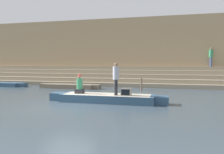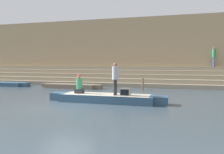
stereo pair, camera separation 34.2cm
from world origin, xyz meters
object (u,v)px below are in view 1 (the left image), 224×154
at_px(moored_boat_shore, 70,86).
at_px(mooring_post, 141,84).
at_px(person_standing, 116,76).
at_px(tv_set, 126,92).
at_px(person_rowing, 80,86).
at_px(person_on_steps, 211,56).
at_px(rowboat_main, 107,98).

height_order(moored_boat_shore, mooring_post, mooring_post).
height_order(person_standing, tv_set, person_standing).
xyz_separation_m(person_rowing, mooring_post, (2.97, 5.63, -0.37)).
relative_size(person_standing, moored_boat_shore, 0.32).
distance_m(person_standing, person_on_steps, 12.31).
xyz_separation_m(person_rowing, person_on_steps, (8.88, 10.09, 2.00)).
distance_m(rowboat_main, tv_set, 1.21).
xyz_separation_m(person_standing, mooring_post, (0.79, 5.77, -0.94)).
relative_size(tv_set, person_on_steps, 0.30).
distance_m(tv_set, person_on_steps, 12.12).
distance_m(rowboat_main, person_standing, 1.36).
xyz_separation_m(person_rowing, tv_set, (2.75, -0.13, -0.25)).
relative_size(mooring_post, person_on_steps, 0.59).
xyz_separation_m(rowboat_main, person_standing, (0.56, -0.17, 1.23)).
bearing_deg(moored_boat_shore, rowboat_main, -45.62).
distance_m(person_standing, tv_set, 1.01).
distance_m(person_rowing, person_on_steps, 13.59).
height_order(person_rowing, moored_boat_shore, person_rowing).
height_order(person_rowing, tv_set, person_rowing).
height_order(rowboat_main, tv_set, tv_set).
bearing_deg(mooring_post, person_standing, -97.75).
bearing_deg(person_on_steps, rowboat_main, 110.43).
distance_m(person_standing, mooring_post, 5.90).
bearing_deg(person_rowing, rowboat_main, -7.19).
height_order(person_standing, person_rowing, person_standing).
relative_size(tv_set, moored_boat_shore, 0.10).
bearing_deg(person_standing, person_on_steps, 66.26).
relative_size(person_standing, person_on_steps, 1.01).
bearing_deg(tv_set, person_rowing, 172.49).
bearing_deg(tv_set, rowboat_main, 167.06).
relative_size(moored_boat_shore, person_on_steps, 3.14).
bearing_deg(person_rowing, person_on_steps, 40.42).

